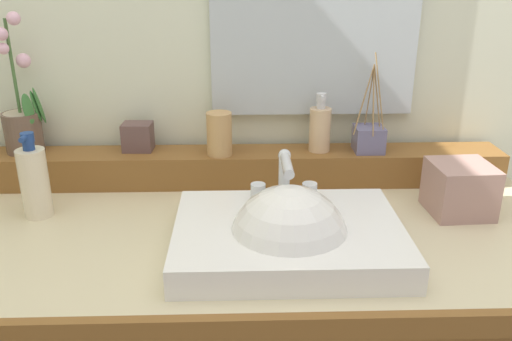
{
  "coord_description": "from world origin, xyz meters",
  "views": [
    {
      "loc": [
        0.01,
        -1.03,
        1.39
      ],
      "look_at": [
        0.04,
        -0.03,
        1.0
      ],
      "focal_mm": 37.66,
      "sensor_mm": 36.0,
      "label": 1
    }
  ],
  "objects_px": {
    "sink_basin": "(289,241)",
    "tissue_box": "(460,189)",
    "potted_plant": "(22,119)",
    "trinket_box": "(138,137)",
    "reed_diffuser": "(369,138)",
    "tumbler_cup": "(219,134)",
    "soap_dispenser": "(320,128)",
    "lotion_bottle": "(34,181)"
  },
  "relations": [
    {
      "from": "sink_basin",
      "to": "lotion_bottle",
      "type": "height_order",
      "value": "lotion_bottle"
    },
    {
      "from": "soap_dispenser",
      "to": "trinket_box",
      "type": "height_order",
      "value": "soap_dispenser"
    },
    {
      "from": "reed_diffuser",
      "to": "tissue_box",
      "type": "distance_m",
      "value": 0.26
    },
    {
      "from": "potted_plant",
      "to": "tumbler_cup",
      "type": "height_order",
      "value": "potted_plant"
    },
    {
      "from": "soap_dispenser",
      "to": "reed_diffuser",
      "type": "height_order",
      "value": "reed_diffuser"
    },
    {
      "from": "tumbler_cup",
      "to": "sink_basin",
      "type": "bearing_deg",
      "value": -67.29
    },
    {
      "from": "trinket_box",
      "to": "lotion_bottle",
      "type": "bearing_deg",
      "value": -131.27
    },
    {
      "from": "sink_basin",
      "to": "soap_dispenser",
      "type": "height_order",
      "value": "soap_dispenser"
    },
    {
      "from": "soap_dispenser",
      "to": "trinket_box",
      "type": "relative_size",
      "value": 2.02
    },
    {
      "from": "tumbler_cup",
      "to": "trinket_box",
      "type": "height_order",
      "value": "tumbler_cup"
    },
    {
      "from": "sink_basin",
      "to": "tumbler_cup",
      "type": "relative_size",
      "value": 4.12
    },
    {
      "from": "tissue_box",
      "to": "reed_diffuser",
      "type": "bearing_deg",
      "value": 131.61
    },
    {
      "from": "sink_basin",
      "to": "tumbler_cup",
      "type": "distance_m",
      "value": 0.39
    },
    {
      "from": "tumbler_cup",
      "to": "trinket_box",
      "type": "distance_m",
      "value": 0.21
    },
    {
      "from": "trinket_box",
      "to": "tissue_box",
      "type": "bearing_deg",
      "value": -13.23
    },
    {
      "from": "sink_basin",
      "to": "soap_dispenser",
      "type": "relative_size",
      "value": 2.99
    },
    {
      "from": "sink_basin",
      "to": "reed_diffuser",
      "type": "xyz_separation_m",
      "value": [
        0.23,
        0.36,
        0.09
      ]
    },
    {
      "from": "reed_diffuser",
      "to": "trinket_box",
      "type": "xyz_separation_m",
      "value": [
        -0.58,
        0.03,
        -0.0
      ]
    },
    {
      "from": "potted_plant",
      "to": "trinket_box",
      "type": "bearing_deg",
      "value": -0.23
    },
    {
      "from": "trinket_box",
      "to": "tumbler_cup",
      "type": "bearing_deg",
      "value": -8.52
    },
    {
      "from": "trinket_box",
      "to": "soap_dispenser",
      "type": "bearing_deg",
      "value": 0.51
    },
    {
      "from": "sink_basin",
      "to": "tissue_box",
      "type": "relative_size",
      "value": 3.41
    },
    {
      "from": "reed_diffuser",
      "to": "tissue_box",
      "type": "relative_size",
      "value": 1.91
    },
    {
      "from": "sink_basin",
      "to": "potted_plant",
      "type": "bearing_deg",
      "value": 148.74
    },
    {
      "from": "potted_plant",
      "to": "tissue_box",
      "type": "relative_size",
      "value": 2.63
    },
    {
      "from": "sink_basin",
      "to": "potted_plant",
      "type": "xyz_separation_m",
      "value": [
        -0.63,
        0.38,
        0.14
      ]
    },
    {
      "from": "tumbler_cup",
      "to": "reed_diffuser",
      "type": "xyz_separation_m",
      "value": [
        0.37,
        0.02,
        -0.02
      ]
    },
    {
      "from": "potted_plant",
      "to": "trinket_box",
      "type": "height_order",
      "value": "potted_plant"
    },
    {
      "from": "soap_dispenser",
      "to": "tumbler_cup",
      "type": "xyz_separation_m",
      "value": [
        -0.25,
        -0.02,
        -0.01
      ]
    },
    {
      "from": "sink_basin",
      "to": "soap_dispenser",
      "type": "xyz_separation_m",
      "value": [
        0.11,
        0.37,
        0.12
      ]
    },
    {
      "from": "trinket_box",
      "to": "sink_basin",
      "type": "bearing_deg",
      "value": -44.8
    },
    {
      "from": "reed_diffuser",
      "to": "potted_plant",
      "type": "bearing_deg",
      "value": 178.21
    },
    {
      "from": "sink_basin",
      "to": "trinket_box",
      "type": "xyz_separation_m",
      "value": [
        -0.35,
        0.38,
        0.09
      ]
    },
    {
      "from": "sink_basin",
      "to": "trinket_box",
      "type": "relative_size",
      "value": 6.04
    },
    {
      "from": "soap_dispenser",
      "to": "trinket_box",
      "type": "bearing_deg",
      "value": 177.82
    },
    {
      "from": "tumbler_cup",
      "to": "soap_dispenser",
      "type": "bearing_deg",
      "value": 5.38
    },
    {
      "from": "soap_dispenser",
      "to": "tumbler_cup",
      "type": "bearing_deg",
      "value": -174.62
    },
    {
      "from": "tissue_box",
      "to": "trinket_box",
      "type": "bearing_deg",
      "value": 164.07
    },
    {
      "from": "soap_dispenser",
      "to": "potted_plant",
      "type": "bearing_deg",
      "value": 178.56
    },
    {
      "from": "potted_plant",
      "to": "reed_diffuser",
      "type": "height_order",
      "value": "potted_plant"
    },
    {
      "from": "potted_plant",
      "to": "trinket_box",
      "type": "xyz_separation_m",
      "value": [
        0.28,
        -0.0,
        -0.05
      ]
    },
    {
      "from": "reed_diffuser",
      "to": "trinket_box",
      "type": "relative_size",
      "value": 3.39
    }
  ]
}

